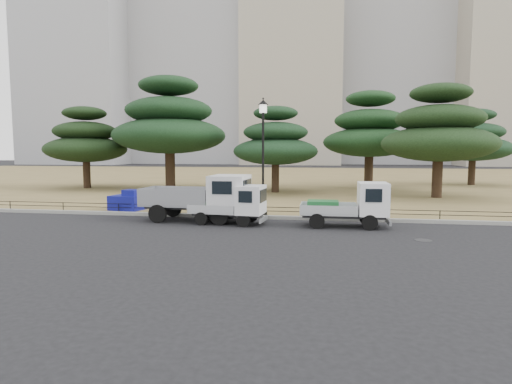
% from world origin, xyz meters
% --- Properties ---
extents(ground, '(220.00, 220.00, 0.00)m').
position_xyz_m(ground, '(0.00, 0.00, 0.00)').
color(ground, black).
extents(lawn, '(120.00, 56.00, 0.15)m').
position_xyz_m(lawn, '(0.00, 30.60, 0.07)').
color(lawn, olive).
rests_on(lawn, ground).
extents(curb, '(120.00, 0.25, 0.16)m').
position_xyz_m(curb, '(0.00, 2.60, 0.08)').
color(curb, gray).
rests_on(curb, ground).
extents(truck_large, '(4.80, 2.05, 2.07)m').
position_xyz_m(truck_large, '(-2.36, 1.55, 1.15)').
color(truck_large, black).
rests_on(truck_large, ground).
extents(truck_kei_front, '(3.27, 1.61, 1.68)m').
position_xyz_m(truck_kei_front, '(-0.81, 1.00, 0.83)').
color(truck_kei_front, black).
rests_on(truck_kei_front, ground).
extents(truck_kei_rear, '(3.53, 1.56, 1.84)m').
position_xyz_m(truck_kei_rear, '(4.12, 1.15, 0.92)').
color(truck_kei_rear, black).
rests_on(truck_kei_rear, ground).
extents(street_lamp, '(0.48, 0.48, 5.31)m').
position_xyz_m(street_lamp, '(0.18, 2.90, 3.74)').
color(street_lamp, black).
rests_on(street_lamp, lawn).
extents(pipe_fence, '(38.00, 0.04, 0.40)m').
position_xyz_m(pipe_fence, '(0.00, 2.75, 0.44)').
color(pipe_fence, black).
rests_on(pipe_fence, lawn).
extents(tarp_pile, '(1.71, 1.36, 1.04)m').
position_xyz_m(tarp_pile, '(-6.83, 3.38, 0.57)').
color(tarp_pile, navy).
rests_on(tarp_pile, lawn).
extents(manhole, '(0.60, 0.60, 0.01)m').
position_xyz_m(manhole, '(6.50, -1.20, 0.01)').
color(manhole, '#2D2D30').
rests_on(manhole, ground).
extents(pine_west_far, '(6.41, 6.41, 6.48)m').
position_xyz_m(pine_west_far, '(-15.92, 14.81, 3.89)').
color(pine_west_far, black).
rests_on(pine_west_far, lawn).
extents(pine_west_near, '(8.68, 8.68, 8.67)m').
position_xyz_m(pine_west_near, '(-8.98, 15.05, 5.15)').
color(pine_west_near, black).
rests_on(pine_west_near, lawn).
extents(pine_center_left, '(6.05, 6.05, 6.15)m').
position_xyz_m(pine_center_left, '(-0.56, 13.84, 3.70)').
color(pine_center_left, black).
rests_on(pine_center_left, lawn).
extents(pine_center_right, '(7.15, 7.15, 7.58)m').
position_xyz_m(pine_center_right, '(6.33, 17.74, 4.54)').
color(pine_center_right, black).
rests_on(pine_center_right, lawn).
extents(pine_east_near, '(7.11, 7.11, 7.18)m').
position_xyz_m(pine_east_near, '(10.06, 12.02, 4.29)').
color(pine_east_near, black).
rests_on(pine_east_near, lawn).
extents(pine_east_far, '(6.56, 6.56, 6.59)m').
position_xyz_m(pine_east_far, '(15.59, 23.17, 3.95)').
color(pine_east_far, black).
rests_on(pine_east_far, lawn).
extents(tower_far_west, '(24.00, 20.00, 65.00)m').
position_xyz_m(tower_far_west, '(-55.00, 80.00, 32.50)').
color(tower_far_west, '#A0A0A5').
rests_on(tower_far_west, ground).
extents(tower_center_left, '(22.00, 20.00, 55.00)m').
position_xyz_m(tower_center_left, '(-5.00, 85.00, 27.50)').
color(tower_center_left, '#AAA08C').
rests_on(tower_center_left, ground).
extents(tower_east, '(20.00, 18.00, 48.00)m').
position_xyz_m(tower_east, '(40.00, 82.00, 24.00)').
color(tower_east, '#AAA08C').
rests_on(tower_east, ground).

